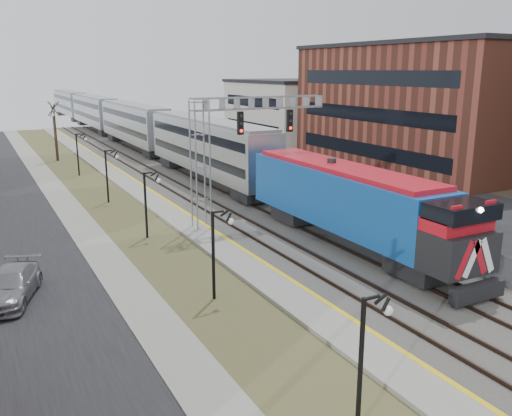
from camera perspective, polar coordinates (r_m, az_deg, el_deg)
street_west at (r=38.52m, az=-25.16°, el=-1.68°), size 7.00×120.00×0.04m
sidewalk at (r=38.90m, az=-18.57°, el=-0.87°), size 2.00×120.00×0.08m
grass_median at (r=39.45m, az=-14.28°, el=-0.37°), size 4.00×120.00×0.06m
platform at (r=40.18m, az=-10.14°, el=0.26°), size 2.00×120.00×0.24m
ballast_bed at (r=41.90m, az=-3.62°, el=1.01°), size 8.00×120.00×0.20m
parking_lot at (r=47.95m, az=9.59°, el=2.44°), size 16.00×120.00×0.04m
platform_edge at (r=40.42m, az=-8.96°, el=0.57°), size 0.24×120.00×0.01m
track_near at (r=41.11m, az=-6.17°, el=0.94°), size 1.58×120.00×0.15m
track_far at (r=42.48m, az=-1.78°, el=1.46°), size 1.58×120.00×0.15m
train at (r=72.90m, az=-13.38°, el=8.62°), size 3.00×108.65×5.33m
signal_gantry at (r=33.50m, az=-3.19°, el=7.19°), size 9.00×1.07×8.15m
lampposts at (r=23.57m, az=-4.79°, el=-4.91°), size 0.14×62.14×4.00m
fence at (r=43.58m, az=1.41°, el=2.50°), size 0.04×120.00×1.60m
buildings_east at (r=54.24m, az=24.46°, el=9.46°), size 16.00×76.00×15.00m
car_lot_d at (r=36.12m, az=15.15°, el=-0.54°), size 5.81×4.19×1.56m
car_lot_e at (r=36.93m, az=16.79°, el=-0.56°), size 4.05×2.63×1.28m
car_street_b at (r=25.94m, az=-24.41°, el=-7.48°), size 3.33×5.03×1.35m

